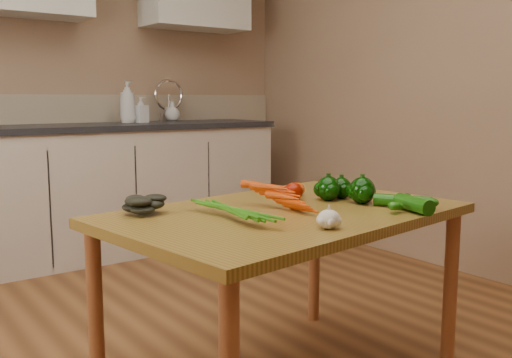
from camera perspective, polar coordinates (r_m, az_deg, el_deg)
The scene contains 17 objects.
room at distance 2.06m, azimuth -4.82°, elevation 12.88°, with size 4.04×5.04×2.64m.
counter_run at distance 4.02m, azimuth -17.12°, elevation -1.09°, with size 2.84×0.64×1.14m.
table at distance 2.07m, azimuth 2.97°, elevation -5.15°, with size 1.36×0.97×0.67m.
soap_bottle_a at distance 4.18m, azimuth -12.72°, elevation 7.53°, with size 0.11×0.11×0.30m, color silver.
soap_bottle_b at distance 4.21m, azimuth -11.45°, elevation 6.81°, with size 0.08×0.09×0.19m, color silver.
soap_bottle_c at distance 4.43m, azimuth -8.36°, elevation 6.71°, with size 0.12×0.12×0.15m, color silver.
carrot_bunch at distance 2.00m, azimuth 1.09°, elevation -2.50°, with size 0.23×0.18×0.06m, color #D84105, non-canonical shape.
leafy_greens at distance 2.01m, azimuth -11.15°, elevation -2.24°, with size 0.18×0.16×0.09m, color black, non-canonical shape.
garlic_bulb at distance 1.77m, azimuth 7.31°, elevation -4.01°, with size 0.07×0.07×0.06m, color silver.
pepper_a at distance 2.26m, azimuth 7.24°, elevation -0.95°, with size 0.09×0.09×0.09m, color black.
pepper_b at distance 2.31m, azimuth 8.54°, elevation -0.90°, with size 0.08×0.08×0.08m, color black.
pepper_c at distance 2.21m, azimuth 10.58°, elevation -1.14°, with size 0.10×0.10×0.10m, color black.
tomato_a at distance 2.26m, azimuth 3.79°, elevation -1.22°, with size 0.07×0.07×0.07m, color #8F1102.
tomato_b at distance 2.35m, azimuth 4.16°, elevation -1.03°, with size 0.06×0.06×0.06m, color #DA4205.
tomato_c at distance 2.36m, azimuth 6.91°, elevation -1.00°, with size 0.06×0.06×0.06m, color #DA4205.
zucchini_a at distance 2.16m, azimuth 14.45°, elevation -2.17°, with size 0.05×0.05×0.21m, color #104907.
zucchini_b at distance 2.09m, azimuth 15.48°, elevation -2.44°, with size 0.06×0.06×0.17m, color #104907.
Camera 1 is at (-1.07, -1.57, 1.07)m, focal length 40.00 mm.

